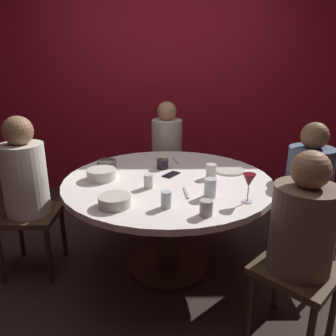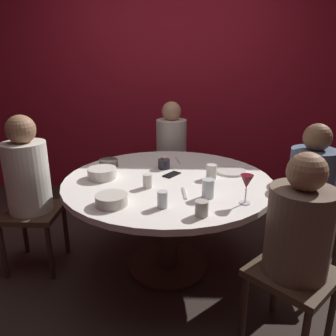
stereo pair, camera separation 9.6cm
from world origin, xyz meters
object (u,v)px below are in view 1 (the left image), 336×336
object	(u,v)px
wine_glass	(249,182)
seated_diner_front_right	(302,230)
cup_center_front	(166,199)
cell_phone	(171,175)
bowl_serving_large	(107,164)
cup_by_right_diner	(149,181)
dining_table	(168,196)
seated_diner_right	(308,182)
bowl_salad_center	(101,174)
dinner_plate	(230,170)
cup_far_edge	(210,188)
cup_by_left_diner	(211,171)
seated_diner_back	(167,145)
candle_holder	(163,164)
cup_near_candle	(206,208)
seated_diner_left	(25,179)
bowl_small_white	(115,201)

from	to	relation	value
wine_glass	seated_diner_front_right	bearing A→B (deg)	-52.12
seated_diner_front_right	cup_center_front	world-z (taller)	seated_diner_front_right
cup_center_front	cell_phone	bearing A→B (deg)	85.80
bowl_serving_large	cup_by_right_diner	xyz separation A→B (m)	(0.35, -0.44, 0.02)
dining_table	bowl_serving_large	world-z (taller)	bowl_serving_large
seated_diner_right	wine_glass	distance (m)	0.68
seated_diner_front_right	bowl_salad_center	bearing A→B (deg)	14.41
dinner_plate	cup_far_edge	xyz separation A→B (m)	(-0.21, -0.48, 0.05)
cup_center_front	bowl_serving_large	bearing A→B (deg)	122.01
dining_table	cup_far_edge	size ratio (longest dim) A/B	12.58
dinner_plate	cup_by_left_diner	world-z (taller)	cup_by_left_diner
dinner_plate	bowl_serving_large	xyz separation A→B (m)	(-0.94, 0.11, 0.02)
seated_diner_back	wine_glass	size ratio (longest dim) A/B	6.47
seated_diner_right	bowl_salad_center	distance (m)	1.46
candle_holder	cup_center_front	xyz separation A→B (m)	(0.02, -0.70, 0.01)
wine_glass	bowl_serving_large	distance (m)	1.16
seated_diner_right	candle_holder	distance (m)	1.06
seated_diner_right	bowl_serving_large	size ratio (longest dim) A/B	7.71
cup_by_right_diner	cup_center_front	bearing A→B (deg)	-69.33
candle_holder	cup_center_front	bearing A→B (deg)	-88.05
dining_table	bowl_salad_center	size ratio (longest dim) A/B	7.17
wine_glass	cup_far_edge	size ratio (longest dim) A/B	1.52
cup_near_candle	seated_diner_back	bearing A→B (deg)	97.12
seated_diner_left	seated_diner_back	xyz separation A→B (m)	(1.00, 1.03, -0.02)
dining_table	cup_center_front	world-z (taller)	cup_center_front
cell_phone	cup_near_candle	bearing A→B (deg)	140.63
seated_diner_right	seated_diner_front_right	xyz separation A→B (m)	(-0.31, -0.68, -0.00)
candle_holder	cup_far_edge	xyz separation A→B (m)	(0.29, -0.55, 0.02)
cup_near_candle	cup_far_edge	distance (m)	0.26
cell_phone	cup_center_front	distance (m)	0.55
cup_by_right_diner	dining_table	bearing A→B (deg)	52.55
seated_diner_right	cup_near_candle	size ratio (longest dim) A/B	13.19
bowl_serving_large	cup_near_candle	distance (m)	1.07
seated_diner_right	dinner_plate	xyz separation A→B (m)	(-0.53, 0.16, 0.03)
seated_diner_left	cup_by_left_diner	size ratio (longest dim) A/B	11.69
cell_phone	cup_far_edge	world-z (taller)	cup_far_edge
wine_glass	cup_center_front	size ratio (longest dim) A/B	1.82
candle_holder	dinner_plate	size ratio (longest dim) A/B	0.42
bowl_salad_center	cup_center_front	distance (m)	0.65
cup_far_edge	dining_table	bearing A→B (deg)	128.58
seated_diner_back	cup_by_right_diner	xyz separation A→B (m)	(-0.13, -1.19, 0.07)
cell_phone	cup_near_candle	distance (m)	0.67
bowl_small_white	cup_center_front	size ratio (longest dim) A/B	1.94
cell_phone	bowl_salad_center	world-z (taller)	bowl_salad_center
wine_glass	bowl_salad_center	size ratio (longest dim) A/B	0.86
dining_table	cup_by_right_diner	world-z (taller)	cup_by_right_diner
cup_far_edge	cup_by_left_diner	bearing A→B (deg)	81.30
bowl_salad_center	cup_by_right_diner	size ratio (longest dim) A/B	2.22
seated_diner_front_right	cup_by_left_diner	world-z (taller)	seated_diner_front_right
cup_near_candle	cup_by_left_diner	bearing A→B (deg)	79.78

